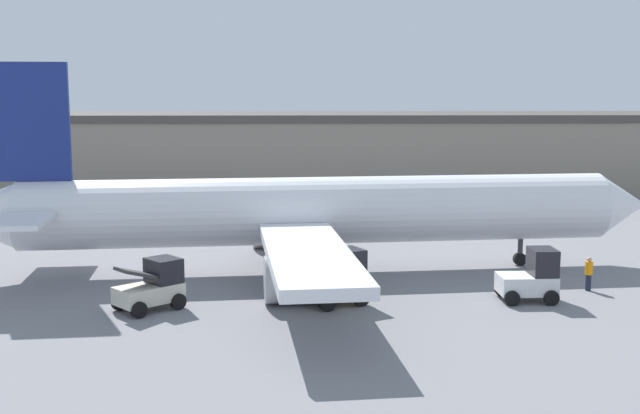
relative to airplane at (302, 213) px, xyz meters
The scene contains 7 objects.
ground_plane 3.29m from the airplane, ahead, with size 400.00×400.00×0.00m, color slate.
terminal_building 37.17m from the airplane, 111.01° to the left, with size 99.46×13.15×7.27m.
airplane is the anchor object (origin of this frame).
ground_crew_worker 14.54m from the airplane, 17.73° to the right, with size 0.36×0.36×1.64m.
baggage_tug 7.00m from the airplane, 75.47° to the right, with size 3.09×2.78×2.47m.
belt_loader_truck 9.89m from the airplane, 132.62° to the right, with size 3.24×3.17×2.19m.
pushback_tug 12.26m from the airplane, 30.36° to the right, with size 2.55×2.00×2.41m.
Camera 1 is at (-1.02, -41.47, 9.58)m, focal length 45.00 mm.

